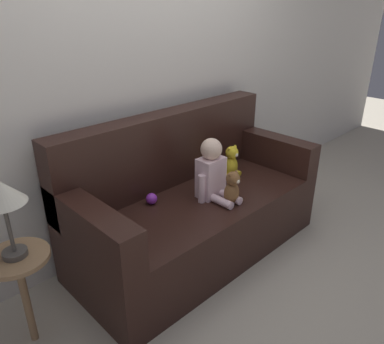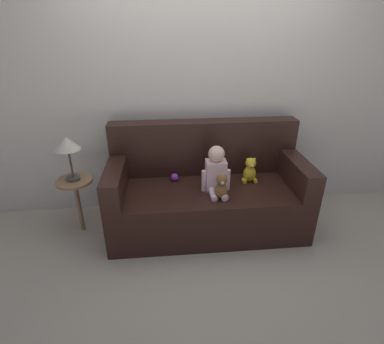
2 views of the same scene
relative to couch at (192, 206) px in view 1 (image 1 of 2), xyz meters
The scene contains 8 objects.
ground_plane 0.36m from the couch, 90.00° to the right, with size 12.00×12.00×0.00m, color #B7AD99.
wall_back 1.04m from the couch, 90.00° to the left, with size 8.00×0.05×2.60m.
couch is the anchor object (origin of this frame).
person_baby 0.33m from the couch, 63.85° to the right, with size 0.27×0.31×0.43m.
teddy_bear_brown 0.38m from the couch, 74.03° to the right, with size 0.14×0.11×0.24m.
plush_toy_side 0.47m from the couch, ahead, with size 0.15×0.11×0.25m.
toy_ball 0.35m from the couch, 164.92° to the left, with size 0.08×0.08×0.08m.
side_table 1.29m from the couch, behind, with size 0.33×0.33×0.97m.
Camera 1 is at (-1.67, -1.64, 1.70)m, focal length 35.00 mm.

